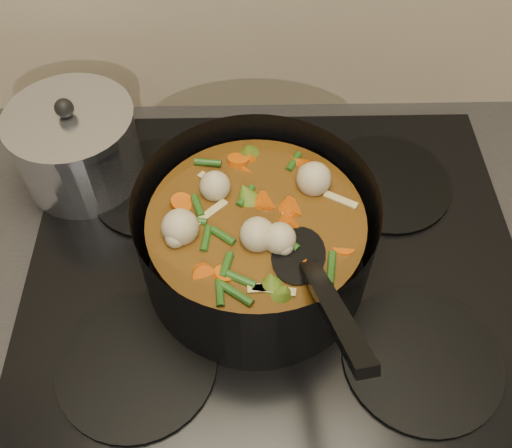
{
  "coord_description": "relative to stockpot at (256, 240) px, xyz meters",
  "views": [
    {
      "loc": [
        -0.03,
        1.54,
        1.54
      ],
      "look_at": [
        -0.02,
        1.92,
        1.02
      ],
      "focal_mm": 40.0,
      "sensor_mm": 36.0,
      "label": 1
    }
  ],
  "objects": [
    {
      "name": "stockpot",
      "position": [
        0.0,
        0.0,
        0.0
      ],
      "size": [
        0.28,
        0.36,
        0.2
      ],
      "rotation": [
        0.0,
        0.0,
        -0.02
      ],
      "color": "black",
      "rests_on": "stovetop"
    },
    {
      "name": "stovetop",
      "position": [
        0.02,
        0.01,
        -0.07
      ],
      "size": [
        0.62,
        0.54,
        0.03
      ],
      "color": "black",
      "rests_on": "counter"
    },
    {
      "name": "counter",
      "position": [
        0.02,
        0.01,
        -0.54
      ],
      "size": [
        2.64,
        0.64,
        0.91
      ],
      "color": "brown",
      "rests_on": "ground"
    },
    {
      "name": "saucepan",
      "position": [
        -0.24,
        0.16,
        -0.01
      ],
      "size": [
        0.17,
        0.17,
        0.14
      ],
      "rotation": [
        0.0,
        0.0,
        0.15
      ],
      "color": "silver",
      "rests_on": "stovetop"
    }
  ]
}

